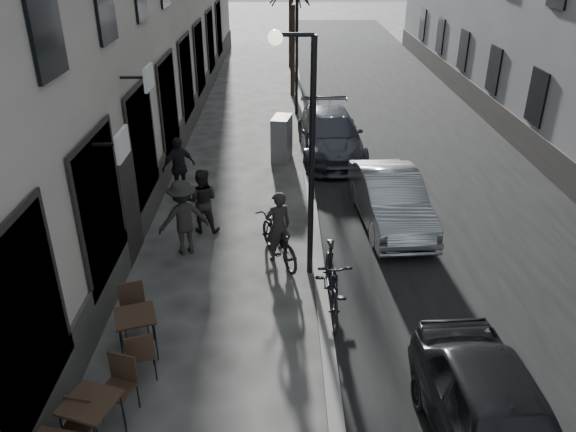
{
  "coord_description": "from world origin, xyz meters",
  "views": [
    {
      "loc": [
        -0.59,
        -4.4,
        6.61
      ],
      "look_at": [
        -0.48,
        5.14,
        1.8
      ],
      "focal_mm": 35.0,
      "sensor_mm": 36.0,
      "label": 1
    }
  ],
  "objects_px": {
    "bicycle": "(278,239)",
    "pedestrian_far": "(179,167)",
    "car_far": "(330,134)",
    "bistro_set_c": "(137,330)",
    "pedestrian_near": "(202,201)",
    "streetlamp_near": "(304,133)",
    "streetlamp_far": "(292,34)",
    "utility_cabinet": "(282,139)",
    "car_mid": "(391,199)",
    "pedestrian_mid": "(183,217)",
    "car_near": "(499,427)",
    "moped": "(332,281)",
    "bistro_set_b": "(93,419)"
  },
  "relations": [
    {
      "from": "streetlamp_near",
      "to": "pedestrian_far",
      "type": "bearing_deg",
      "value": 129.11
    },
    {
      "from": "car_mid",
      "to": "pedestrian_mid",
      "type": "bearing_deg",
      "value": -168.39
    },
    {
      "from": "streetlamp_near",
      "to": "car_mid",
      "type": "height_order",
      "value": "streetlamp_near"
    },
    {
      "from": "streetlamp_far",
      "to": "car_near",
      "type": "bearing_deg",
      "value": -81.73
    },
    {
      "from": "pedestrian_near",
      "to": "bicycle",
      "type": "bearing_deg",
      "value": 146.89
    },
    {
      "from": "streetlamp_near",
      "to": "car_mid",
      "type": "xyz_separation_m",
      "value": [
        2.3,
        2.28,
        -2.48
      ]
    },
    {
      "from": "streetlamp_far",
      "to": "car_far",
      "type": "distance_m",
      "value": 5.46
    },
    {
      "from": "bistro_set_c",
      "to": "car_far",
      "type": "xyz_separation_m",
      "value": [
        4.11,
        9.89,
        0.21
      ]
    },
    {
      "from": "bicycle",
      "to": "pedestrian_mid",
      "type": "bearing_deg",
      "value": -31.82
    },
    {
      "from": "pedestrian_mid",
      "to": "moped",
      "type": "bearing_deg",
      "value": 121.86
    },
    {
      "from": "car_near",
      "to": "pedestrian_near",
      "type": "bearing_deg",
      "value": 121.94
    },
    {
      "from": "bicycle",
      "to": "bistro_set_c",
      "type": "bearing_deg",
      "value": 29.96
    },
    {
      "from": "streetlamp_near",
      "to": "moped",
      "type": "relative_size",
      "value": 2.32
    },
    {
      "from": "streetlamp_near",
      "to": "bistro_set_b",
      "type": "relative_size",
      "value": 2.91
    },
    {
      "from": "pedestrian_near",
      "to": "streetlamp_near",
      "type": "bearing_deg",
      "value": 144.45
    },
    {
      "from": "bistro_set_c",
      "to": "pedestrian_far",
      "type": "distance_m",
      "value": 6.66
    },
    {
      "from": "bistro_set_c",
      "to": "pedestrian_far",
      "type": "bearing_deg",
      "value": 74.55
    },
    {
      "from": "car_near",
      "to": "pedestrian_mid",
      "type": "bearing_deg",
      "value": 128.09
    },
    {
      "from": "bistro_set_c",
      "to": "bicycle",
      "type": "xyz_separation_m",
      "value": [
        2.43,
        3.17,
        0.01
      ]
    },
    {
      "from": "bistro_set_c",
      "to": "utility_cabinet",
      "type": "relative_size",
      "value": 1.18
    },
    {
      "from": "pedestrian_far",
      "to": "car_near",
      "type": "relative_size",
      "value": 0.42
    },
    {
      "from": "pedestrian_near",
      "to": "moped",
      "type": "distance_m",
      "value": 4.39
    },
    {
      "from": "pedestrian_mid",
      "to": "car_far",
      "type": "xyz_separation_m",
      "value": [
        3.83,
        6.37,
        -0.19
      ]
    },
    {
      "from": "pedestrian_mid",
      "to": "streetlamp_far",
      "type": "bearing_deg",
      "value": -126.21
    },
    {
      "from": "streetlamp_far",
      "to": "pedestrian_mid",
      "type": "relative_size",
      "value": 2.85
    },
    {
      "from": "car_far",
      "to": "bistro_set_c",
      "type": "bearing_deg",
      "value": -114.55
    },
    {
      "from": "bicycle",
      "to": "utility_cabinet",
      "type": "bearing_deg",
      "value": -113.4
    },
    {
      "from": "bistro_set_c",
      "to": "pedestrian_mid",
      "type": "height_order",
      "value": "pedestrian_mid"
    },
    {
      "from": "bicycle",
      "to": "car_mid",
      "type": "height_order",
      "value": "car_mid"
    },
    {
      "from": "bistro_set_c",
      "to": "car_near",
      "type": "relative_size",
      "value": 0.42
    },
    {
      "from": "bicycle",
      "to": "pedestrian_far",
      "type": "xyz_separation_m",
      "value": [
        -2.76,
        3.47,
        0.35
      ]
    },
    {
      "from": "pedestrian_far",
      "to": "car_near",
      "type": "bearing_deg",
      "value": -97.55
    },
    {
      "from": "streetlamp_far",
      "to": "moped",
      "type": "xyz_separation_m",
      "value": [
        0.52,
        -13.36,
        -2.5
      ]
    },
    {
      "from": "bicycle",
      "to": "car_far",
      "type": "bearing_deg",
      "value": -126.72
    },
    {
      "from": "streetlamp_far",
      "to": "car_mid",
      "type": "relative_size",
      "value": 1.24
    },
    {
      "from": "streetlamp_near",
      "to": "car_far",
      "type": "xyz_separation_m",
      "value": [
        1.17,
        7.26,
        -2.46
      ]
    },
    {
      "from": "streetlamp_near",
      "to": "car_mid",
      "type": "bearing_deg",
      "value": 44.86
    },
    {
      "from": "streetlamp_near",
      "to": "pedestrian_near",
      "type": "height_order",
      "value": "streetlamp_near"
    },
    {
      "from": "bicycle",
      "to": "moped",
      "type": "height_order",
      "value": "moped"
    },
    {
      "from": "utility_cabinet",
      "to": "car_mid",
      "type": "height_order",
      "value": "utility_cabinet"
    },
    {
      "from": "car_near",
      "to": "moped",
      "type": "height_order",
      "value": "car_near"
    },
    {
      "from": "streetlamp_far",
      "to": "car_mid",
      "type": "height_order",
      "value": "streetlamp_far"
    },
    {
      "from": "utility_cabinet",
      "to": "bicycle",
      "type": "distance_m",
      "value": 6.27
    },
    {
      "from": "bistro_set_c",
      "to": "car_far",
      "type": "relative_size",
      "value": 0.35
    },
    {
      "from": "bicycle",
      "to": "car_mid",
      "type": "bearing_deg",
      "value": -170.92
    },
    {
      "from": "bicycle",
      "to": "pedestrian_near",
      "type": "distance_m",
      "value": 2.34
    },
    {
      "from": "pedestrian_mid",
      "to": "pedestrian_far",
      "type": "bearing_deg",
      "value": -101.64
    },
    {
      "from": "streetlamp_far",
      "to": "bicycle",
      "type": "bearing_deg",
      "value": -92.56
    },
    {
      "from": "pedestrian_far",
      "to": "car_mid",
      "type": "bearing_deg",
      "value": -57.34
    },
    {
      "from": "pedestrian_mid",
      "to": "car_far",
      "type": "relative_size",
      "value": 0.37
    }
  ]
}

